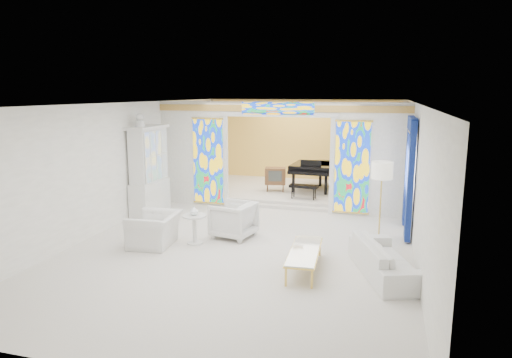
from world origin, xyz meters
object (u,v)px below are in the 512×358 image
(sofa, at_px, (386,259))
(tv_console, at_px, (275,176))
(coffee_table, at_px, (305,252))
(armchair_right, at_px, (233,220))
(grand_piano, at_px, (319,168))
(china_cabinet, at_px, (149,171))
(armchair_left, at_px, (155,230))

(sofa, height_order, tv_console, tv_console)
(coffee_table, distance_m, tv_console, 6.07)
(armchair_right, xyz_separation_m, grand_piano, (1.22, 4.91, 0.46))
(armchair_right, xyz_separation_m, sofa, (3.34, -1.34, -0.10))
(grand_piano, relative_size, tv_console, 3.48)
(sofa, xyz_separation_m, coffee_table, (-1.45, -0.17, 0.05))
(china_cabinet, height_order, tv_console, china_cabinet)
(armchair_left, distance_m, sofa, 4.80)
(china_cabinet, relative_size, armchair_right, 3.06)
(china_cabinet, bearing_deg, sofa, -23.36)
(grand_piano, height_order, tv_console, grand_piano)
(armchair_left, relative_size, grand_piano, 0.41)
(armchair_right, distance_m, coffee_table, 2.42)
(sofa, height_order, coffee_table, sofa)
(armchair_left, height_order, coffee_table, armchair_left)
(armchair_left, distance_m, armchair_right, 1.76)
(tv_console, bearing_deg, china_cabinet, -145.12)
(china_cabinet, distance_m, grand_piano, 5.41)
(coffee_table, relative_size, tv_console, 2.36)
(armchair_right, bearing_deg, coffee_table, 63.30)
(china_cabinet, distance_m, armchair_right, 3.21)
(coffee_table, height_order, tv_console, tv_console)
(china_cabinet, relative_size, grand_piano, 1.05)
(sofa, bearing_deg, china_cabinet, 47.13)
(china_cabinet, bearing_deg, tv_console, 46.35)
(armchair_left, bearing_deg, china_cabinet, -155.48)
(armchair_right, bearing_deg, grand_piano, 177.80)
(china_cabinet, xyz_separation_m, armchair_left, (1.37, -2.33, -0.82))
(armchair_left, height_order, armchair_right, armchair_right)
(tv_console, bearing_deg, sofa, -70.26)
(armchair_right, distance_m, tv_console, 4.25)
(armchair_right, relative_size, coffee_table, 0.51)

